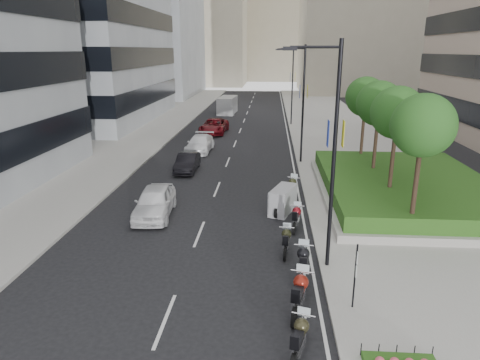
# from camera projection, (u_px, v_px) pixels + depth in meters

# --- Properties ---
(ground) EXTENTS (160.00, 160.00, 0.00)m
(ground) POSITION_uv_depth(u_px,v_px,m) (220.00, 276.00, 16.96)
(ground) COLOR black
(ground) RESTS_ON ground
(sidewalk_right) EXTENTS (10.00, 100.00, 0.15)m
(sidewalk_right) POSITION_uv_depth(u_px,v_px,m) (338.00, 135.00, 44.94)
(sidewalk_right) COLOR #9E9B93
(sidewalk_right) RESTS_ON ground
(sidewalk_left) EXTENTS (8.00, 100.00, 0.15)m
(sidewalk_left) POSITION_uv_depth(u_px,v_px,m) (143.00, 132.00, 46.39)
(sidewalk_left) COLOR #9E9B93
(sidewalk_left) RESTS_ON ground
(lane_edge) EXTENTS (0.12, 100.00, 0.01)m
(lane_edge) POSITION_uv_depth(u_px,v_px,m) (288.00, 135.00, 45.33)
(lane_edge) COLOR silver
(lane_edge) RESTS_ON ground
(lane_centre) EXTENTS (0.12, 100.00, 0.01)m
(lane_centre) POSITION_uv_depth(u_px,v_px,m) (239.00, 134.00, 45.68)
(lane_centre) COLOR silver
(lane_centre) RESTS_ON ground
(building_grey_far) EXTENTS (22.00, 26.00, 30.00)m
(building_grey_far) POSITION_uv_depth(u_px,v_px,m) (136.00, 15.00, 81.02)
(building_grey_far) COLOR gray
(building_grey_far) RESTS_ON ground
(building_cream_right) EXTENTS (28.00, 24.00, 36.00)m
(building_cream_right) POSITION_uv_depth(u_px,v_px,m) (373.00, 1.00, 86.53)
(building_cream_right) COLOR #B7AD93
(building_cream_right) RESTS_ON ground
(building_cream_left) EXTENTS (26.00, 24.00, 34.00)m
(building_cream_left) POSITION_uv_depth(u_px,v_px,m) (195.00, 15.00, 108.65)
(building_cream_left) COLOR #B7AD93
(building_cream_left) RESTS_ON ground
(building_cream_centre) EXTENTS (30.00, 24.00, 38.00)m
(building_cream_centre) POSITION_uv_depth(u_px,v_px,m) (273.00, 13.00, 125.77)
(building_cream_centre) COLOR #B7AD93
(building_cream_centre) RESTS_ON ground
(planter) EXTENTS (10.00, 14.00, 0.40)m
(planter) POSITION_uv_depth(u_px,v_px,m) (404.00, 193.00, 25.71)
(planter) COLOR #A39F98
(planter) RESTS_ON sidewalk_right
(hedge) EXTENTS (9.40, 13.40, 0.80)m
(hedge) POSITION_uv_depth(u_px,v_px,m) (406.00, 184.00, 25.54)
(hedge) COLOR #204212
(hedge) RESTS_ON planter
(tree_0) EXTENTS (2.80, 2.80, 6.30)m
(tree_0) POSITION_uv_depth(u_px,v_px,m) (423.00, 126.00, 18.61)
(tree_0) COLOR #332319
(tree_0) RESTS_ON planter
(tree_1) EXTENTS (2.80, 2.80, 6.30)m
(tree_1) POSITION_uv_depth(u_px,v_px,m) (397.00, 113.00, 22.43)
(tree_1) COLOR #332319
(tree_1) RESTS_ON planter
(tree_2) EXTENTS (2.80, 2.80, 6.30)m
(tree_2) POSITION_uv_depth(u_px,v_px,m) (379.00, 104.00, 26.24)
(tree_2) COLOR #332319
(tree_2) RESTS_ON planter
(tree_3) EXTENTS (2.80, 2.80, 6.30)m
(tree_3) POSITION_uv_depth(u_px,v_px,m) (366.00, 97.00, 30.06)
(tree_3) COLOR #332319
(tree_3) RESTS_ON planter
(lamp_post_0) EXTENTS (2.34, 0.45, 9.00)m
(lamp_post_0) POSITION_uv_depth(u_px,v_px,m) (330.00, 148.00, 16.15)
(lamp_post_0) COLOR black
(lamp_post_0) RESTS_ON ground
(lamp_post_1) EXTENTS (2.34, 0.45, 9.00)m
(lamp_post_1) POSITION_uv_depth(u_px,v_px,m) (301.00, 99.00, 32.37)
(lamp_post_1) COLOR black
(lamp_post_1) RESTS_ON ground
(lamp_post_2) EXTENTS (2.34, 0.45, 9.00)m
(lamp_post_2) POSITION_uv_depth(u_px,v_px,m) (291.00, 82.00, 49.55)
(lamp_post_2) COLOR black
(lamp_post_2) RESTS_ON ground
(parking_sign) EXTENTS (0.06, 0.32, 2.50)m
(parking_sign) POSITION_uv_depth(u_px,v_px,m) (355.00, 273.00, 14.30)
(parking_sign) COLOR black
(parking_sign) RESTS_ON ground
(motorcycle_0) EXTENTS (0.83, 2.10, 1.07)m
(motorcycle_0) POSITION_uv_depth(u_px,v_px,m) (300.00, 338.00, 12.43)
(motorcycle_0) COLOR black
(motorcycle_0) RESTS_ON ground
(motorcycle_1) EXTENTS (0.88, 2.45, 1.23)m
(motorcycle_1) POSITION_uv_depth(u_px,v_px,m) (299.00, 294.00, 14.53)
(motorcycle_1) COLOR black
(motorcycle_1) RESTS_ON ground
(motorcycle_2) EXTENTS (0.78, 2.33, 1.16)m
(motorcycle_2) POSITION_uv_depth(u_px,v_px,m) (303.00, 263.00, 16.71)
(motorcycle_2) COLOR black
(motorcycle_2) RESTS_ON ground
(motorcycle_3) EXTENTS (0.68, 2.05, 1.02)m
(motorcycle_3) POSITION_uv_depth(u_px,v_px,m) (286.00, 241.00, 18.79)
(motorcycle_3) COLOR black
(motorcycle_3) RESTS_ON ground
(motorcycle_4) EXTENTS (0.70, 2.10, 1.05)m
(motorcycle_4) POSITION_uv_depth(u_px,v_px,m) (296.00, 218.00, 21.37)
(motorcycle_4) COLOR black
(motorcycle_4) RESTS_ON ground
(motorcycle_5) EXTENTS (1.66, 2.50, 1.41)m
(motorcycle_5) POSITION_uv_depth(u_px,v_px,m) (283.00, 200.00, 23.43)
(motorcycle_5) COLOR black
(motorcycle_5) RESTS_ON ground
(motorcycle_6) EXTENTS (1.04, 2.29, 1.19)m
(motorcycle_6) POSITION_uv_depth(u_px,v_px,m) (291.00, 188.00, 25.66)
(motorcycle_6) COLOR black
(motorcycle_6) RESTS_ON ground
(car_a) EXTENTS (2.19, 4.77, 1.59)m
(car_a) POSITION_uv_depth(u_px,v_px,m) (155.00, 202.00, 22.95)
(car_a) COLOR white
(car_a) RESTS_ON ground
(car_b) EXTENTS (1.42, 4.02, 1.32)m
(car_b) POSITION_uv_depth(u_px,v_px,m) (187.00, 162.00, 31.46)
(car_b) COLOR black
(car_b) RESTS_ON ground
(car_c) EXTENTS (2.19, 5.00, 1.43)m
(car_c) POSITION_uv_depth(u_px,v_px,m) (200.00, 144.00, 37.52)
(car_c) COLOR white
(car_c) RESTS_ON ground
(car_d) EXTENTS (2.86, 5.71, 1.55)m
(car_d) POSITION_uv_depth(u_px,v_px,m) (214.00, 126.00, 45.84)
(car_d) COLOR #5A0A11
(car_d) RESTS_ON ground
(delivery_van) EXTENTS (2.48, 5.63, 2.31)m
(delivery_van) POSITION_uv_depth(u_px,v_px,m) (227.00, 106.00, 59.95)
(delivery_van) COLOR #AFAFB1
(delivery_van) RESTS_ON ground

